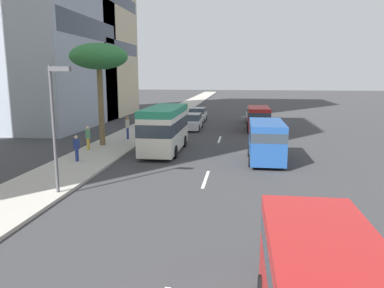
# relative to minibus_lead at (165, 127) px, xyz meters

# --- Properties ---
(ground_plane) EXTENTS (198.00, 198.00, 0.00)m
(ground_plane) POSITION_rel_minibus_lead_xyz_m (9.63, -3.48, -1.70)
(ground_plane) COLOR #38383A
(sidewalk_right) EXTENTS (162.00, 3.70, 0.15)m
(sidewalk_right) POSITION_rel_minibus_lead_xyz_m (9.63, 4.22, -1.63)
(sidewalk_right) COLOR #B2ADA3
(sidewalk_right) RESTS_ON ground_plane
(lane_stripe_mid) EXTENTS (3.20, 0.16, 0.01)m
(lane_stripe_mid) POSITION_rel_minibus_lead_xyz_m (-6.54, -3.48, -1.70)
(lane_stripe_mid) COLOR silver
(lane_stripe_mid) RESTS_ON ground_plane
(lane_stripe_far) EXTENTS (3.20, 0.16, 0.01)m
(lane_stripe_far) POSITION_rel_minibus_lead_xyz_m (5.46, -3.48, -1.70)
(lane_stripe_far) COLOR silver
(lane_stripe_far) RESTS_ON ground_plane
(minibus_lead) EXTENTS (6.84, 2.36, 3.11)m
(minibus_lead) POSITION_rel_minibus_lead_xyz_m (0.00, 0.00, 0.00)
(minibus_lead) COLOR silver
(minibus_lead) RESTS_ON ground_plane
(car_second) EXTENTS (4.28, 1.89, 1.64)m
(car_second) POSITION_rel_minibus_lead_xyz_m (16.98, -6.70, -0.93)
(car_second) COLOR silver
(car_second) RESTS_ON ground_plane
(car_third) EXTENTS (4.48, 1.88, 1.53)m
(car_third) POSITION_rel_minibus_lead_xyz_m (10.89, -0.44, -0.97)
(car_third) COLOR silver
(car_third) RESTS_ON ground_plane
(van_fourth) EXTENTS (4.78, 2.15, 2.47)m
(van_fourth) POSITION_rel_minibus_lead_xyz_m (-2.17, -6.77, -0.29)
(van_fourth) COLOR #1E478C
(van_fourth) RESTS_ON ground_plane
(van_fifth) EXTENTS (4.93, 2.12, 2.26)m
(van_fifth) POSITION_rel_minibus_lead_xyz_m (10.82, -6.86, -0.40)
(van_fifth) COLOR #A51E1E
(van_fifth) RESTS_ON ground_plane
(car_sixth) EXTENTS (4.38, 1.89, 1.54)m
(car_sixth) POSITION_rel_minibus_lead_xyz_m (17.41, -0.22, -0.97)
(car_sixth) COLOR white
(car_sixth) RESTS_ON ground_plane
(pedestrian_near_lamp) EXTENTS (0.35, 0.39, 1.65)m
(pedestrian_near_lamp) POSITION_rel_minibus_lead_xyz_m (-0.75, 5.26, -0.64)
(pedestrian_near_lamp) COLOR gold
(pedestrian_near_lamp) RESTS_ON sidewalk_right
(pedestrian_mid_block) EXTENTS (0.32, 0.38, 1.83)m
(pedestrian_mid_block) POSITION_rel_minibus_lead_xyz_m (3.87, 3.87, -0.53)
(pedestrian_mid_block) COLOR navy
(pedestrian_mid_block) RESTS_ON sidewalk_right
(pedestrian_by_tree) EXTENTS (0.31, 0.37, 1.56)m
(pedestrian_by_tree) POSITION_rel_minibus_lead_xyz_m (-4.12, 4.55, -0.70)
(pedestrian_by_tree) COLOR navy
(pedestrian_by_tree) RESTS_ON sidewalk_right
(palm_tree) EXTENTS (4.10, 4.10, 7.33)m
(palm_tree) POSITION_rel_minibus_lead_xyz_m (1.09, 4.94, 4.75)
(palm_tree) COLOR brown
(palm_tree) RESTS_ON sidewalk_right
(street_lamp) EXTENTS (0.24, 0.97, 5.51)m
(street_lamp) POSITION_rel_minibus_lead_xyz_m (-9.96, 2.64, 1.95)
(street_lamp) COLOR #4C4C51
(street_lamp) RESTS_ON sidewalk_right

